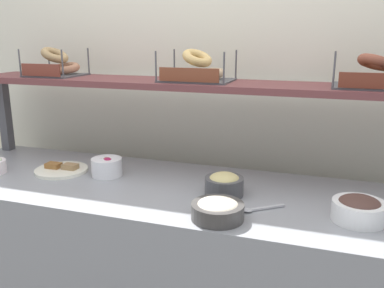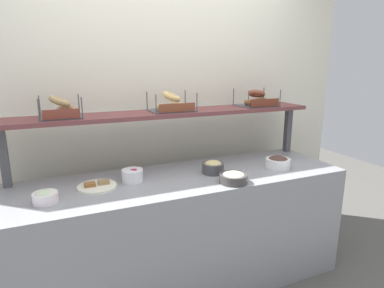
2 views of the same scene
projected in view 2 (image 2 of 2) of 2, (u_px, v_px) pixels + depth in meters
name	position (u px, v px, depth m)	size (l,w,h in m)	color
ground_plane	(184.00, 281.00, 2.51)	(8.00, 8.00, 0.00)	#595651
back_wall	(159.00, 116.00, 2.71)	(3.56, 0.06, 2.40)	silver
deli_counter	(184.00, 231.00, 2.41)	(2.36, 0.70, 0.85)	gray
shelf_riser_left	(4.00, 157.00, 2.07)	(0.05, 0.05, 0.40)	#4C4C51
shelf_riser_right	(288.00, 130.00, 2.93)	(0.05, 0.05, 0.40)	#4C4C51
upper_shelf	(170.00, 113.00, 2.45)	(2.32, 0.32, 0.03)	brown
bowl_scallion_spread	(45.00, 196.00, 1.87)	(0.14, 0.14, 0.08)	white
bowl_tuna_salad	(233.00, 177.00, 2.18)	(0.19, 0.19, 0.07)	#403E3C
bowl_chocolate_spread	(278.00, 162.00, 2.50)	(0.19, 0.19, 0.09)	white
bowl_hummus	(213.00, 167.00, 2.38)	(0.16, 0.16, 0.09)	#47474A
bowl_beet_salad	(132.00, 175.00, 2.21)	(0.14, 0.14, 0.09)	white
serving_plate_white	(97.00, 186.00, 2.11)	(0.25, 0.25, 0.04)	white
serving_spoon_near_plate	(239.00, 174.00, 2.34)	(0.15, 0.12, 0.01)	#B7B7BC
bagel_basket_everything	(60.00, 110.00, 2.15)	(0.27, 0.25, 0.15)	#4C4C51
bagel_basket_plain	(172.00, 105.00, 2.44)	(0.32, 0.26, 0.15)	#4C4C51
bagel_basket_cinnamon_raisin	(256.00, 100.00, 2.73)	(0.32, 0.26, 0.14)	#4C4C51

